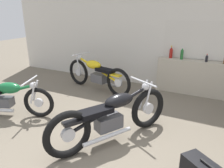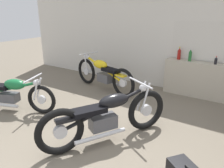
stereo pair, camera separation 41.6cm
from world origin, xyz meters
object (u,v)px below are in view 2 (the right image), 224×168
bottle_leftmost (179,54)px  motorcycle_black (107,116)px  bottle_left_center (190,55)px  motorcycle_yellow (103,74)px  motorcycle_green (11,93)px  bottle_center (216,61)px

bottle_leftmost → motorcycle_black: (-0.25, -2.81, -0.56)m
bottle_leftmost → bottle_left_center: 0.28m
motorcycle_yellow → motorcycle_green: size_ratio=1.12×
bottle_left_center → bottle_center: 0.58m
bottle_center → motorcycle_yellow: bottle_center is taller
motorcycle_black → motorcycle_green: motorcycle_black is taller
bottle_left_center → motorcycle_green: bearing=-134.2°
motorcycle_yellow → motorcycle_green: 2.27m
bottle_leftmost → motorcycle_yellow: (-1.68, -0.89, -0.56)m
motorcycle_yellow → bottle_center: bearing=18.2°
bottle_center → motorcycle_black: 3.01m
bottle_left_center → motorcycle_black: 2.87m
bottle_leftmost → motorcycle_black: bearing=-95.2°
bottle_center → motorcycle_green: bottle_center is taller
bottle_center → motorcycle_black: (-1.11, -2.75, -0.51)m
motorcycle_green → motorcycle_yellow: bearing=66.9°
bottle_leftmost → motorcycle_yellow: size_ratio=0.14×
bottle_left_center → motorcycle_black: bearing=-100.9°
bottle_left_center → motorcycle_black: (-0.53, -2.76, -0.56)m
motorcycle_black → bottle_center: bearing=68.0°
bottle_center → motorcycle_black: bearing=-112.0°
motorcycle_black → motorcycle_green: 2.32m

